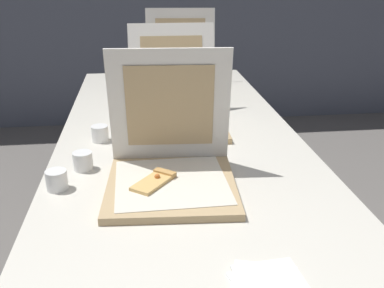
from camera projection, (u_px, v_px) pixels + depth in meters
name	position (u px, v px, depth m)	size (l,w,h in m)	color
table	(181.00, 153.00, 1.68)	(0.91, 2.32, 0.73)	silver
pizza_box_front	(171.00, 167.00, 1.33)	(0.40, 0.40, 0.39)	tan
pizza_box_middle	(176.00, 112.00, 1.83)	(0.38, 0.51, 0.38)	tan
pizza_box_back	(181.00, 78.00, 2.35)	(0.41, 0.46, 0.39)	tan
cup_white_near_left	(57.00, 180.00, 1.31)	(0.06, 0.06, 0.06)	white
cup_white_near_center	(83.00, 161.00, 1.43)	(0.06, 0.06, 0.06)	white
cup_white_mid	(100.00, 134.00, 1.66)	(0.06, 0.06, 0.06)	white
cup_white_far	(130.00, 105.00, 2.00)	(0.06, 0.06, 0.06)	white
napkin_pile	(269.00, 284.00, 0.92)	(0.18, 0.17, 0.01)	white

